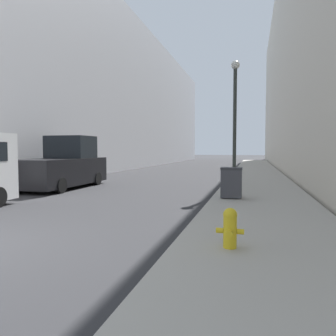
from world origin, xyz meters
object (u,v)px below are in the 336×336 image
(trash_bin, at_px, (231,182))
(lamppost, at_px, (235,118))
(pickup_truck, at_px, (63,166))
(fire_hydrant, at_px, (230,227))

(trash_bin, xyz_separation_m, lamppost, (-0.09, 3.42, 2.48))
(lamppost, height_order, pickup_truck, lamppost)
(fire_hydrant, distance_m, pickup_truck, 11.51)
(fire_hydrant, height_order, trash_bin, trash_bin)
(trash_bin, relative_size, lamppost, 0.19)
(trash_bin, height_order, lamppost, lamppost)
(fire_hydrant, distance_m, lamppost, 9.51)
(fire_hydrant, height_order, lamppost, lamppost)
(fire_hydrant, xyz_separation_m, lamppost, (-0.42, 9.12, 2.66))
(trash_bin, relative_size, pickup_truck, 0.20)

